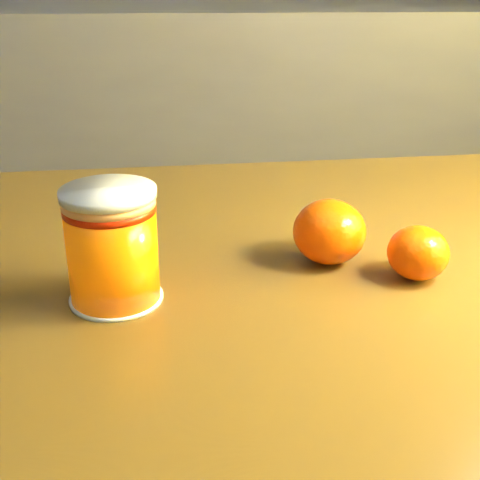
{
  "coord_description": "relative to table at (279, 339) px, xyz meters",
  "views": [
    {
      "loc": [
        0.73,
        -0.32,
        1.02
      ],
      "look_at": [
        0.75,
        0.23,
        0.78
      ],
      "focal_mm": 50.0,
      "sensor_mm": 36.0,
      "label": 1
    }
  ],
  "objects": [
    {
      "name": "juice_glass",
      "position": [
        -0.16,
        -0.07,
        0.15
      ],
      "size": [
        0.08,
        0.08,
        0.1
      ],
      "rotation": [
        0.0,
        0.0,
        0.33
      ],
      "color": "#FF6A05",
      "rests_on": "table"
    },
    {
      "name": "orange_front",
      "position": [
        0.05,
        -0.0,
        0.13
      ],
      "size": [
        0.09,
        0.09,
        0.06
      ],
      "primitive_type": "ellipsoid",
      "rotation": [
        0.0,
        0.0,
        -0.25
      ],
      "color": "#F55104",
      "rests_on": "table"
    },
    {
      "name": "orange_back",
      "position": [
        0.13,
        -0.04,
        0.12
      ],
      "size": [
        0.07,
        0.07,
        0.05
      ],
      "primitive_type": "ellipsoid",
      "rotation": [
        0.0,
        0.0,
        0.13
      ],
      "color": "#F55104",
      "rests_on": "table"
    },
    {
      "name": "table",
      "position": [
        0.0,
        0.0,
        0.0
      ],
      "size": [
        1.03,
        0.76,
        0.73
      ],
      "rotation": [
        0.0,
        0.0,
        0.08
      ],
      "color": "brown",
      "rests_on": "ground"
    }
  ]
}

